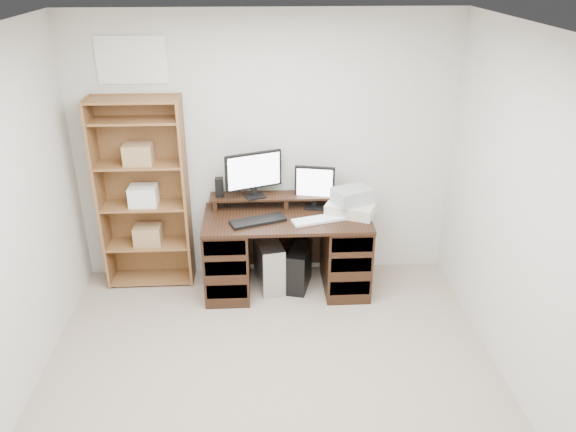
{
  "coord_description": "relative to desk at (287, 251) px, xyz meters",
  "views": [
    {
      "loc": [
        -0.05,
        -2.93,
        2.92
      ],
      "look_at": [
        0.18,
        1.43,
        0.85
      ],
      "focal_mm": 35.0,
      "sensor_mm": 36.0,
      "label": 1
    }
  ],
  "objects": [
    {
      "name": "bookshelf",
      "position": [
        -1.3,
        0.21,
        0.53
      ],
      "size": [
        0.8,
        0.3,
        1.8
      ],
      "color": "#925F33",
      "rests_on": "ground"
    },
    {
      "name": "keyboard_black",
      "position": [
        -0.26,
        -0.12,
        0.37
      ],
      "size": [
        0.52,
        0.32,
        0.03
      ],
      "primitive_type": "cube",
      "rotation": [
        0.0,
        0.0,
        0.34
      ],
      "color": "black",
      "rests_on": "desk"
    },
    {
      "name": "monitor_small",
      "position": [
        0.27,
        0.18,
        0.58
      ],
      "size": [
        0.36,
        0.17,
        0.4
      ],
      "rotation": [
        0.0,
        0.0,
        -0.21
      ],
      "color": "black",
      "rests_on": "desk"
    },
    {
      "name": "keyboard_white",
      "position": [
        0.27,
        -0.12,
        0.37
      ],
      "size": [
        0.49,
        0.27,
        0.02
      ],
      "primitive_type": "cube",
      "rotation": [
        0.0,
        0.0,
        0.29
      ],
      "color": "white",
      "rests_on": "desk"
    },
    {
      "name": "room",
      "position": [
        -0.18,
        -1.64,
        0.86
      ],
      "size": [
        3.54,
        4.04,
        2.54
      ],
      "color": "tan",
      "rests_on": "ground"
    },
    {
      "name": "mouse",
      "position": [
        0.61,
        -0.12,
        0.38
      ],
      "size": [
        0.09,
        0.06,
        0.03
      ],
      "primitive_type": "ellipsoid",
      "rotation": [
        0.0,
        0.0,
        -0.08
      ],
      "color": "white",
      "rests_on": "desk"
    },
    {
      "name": "tower_silver",
      "position": [
        -0.16,
        0.04,
        -0.15
      ],
      "size": [
        0.29,
        0.5,
        0.47
      ],
      "primitive_type": "cube",
      "rotation": [
        0.0,
        0.0,
        0.19
      ],
      "color": "#B3B6BA",
      "rests_on": "ground"
    },
    {
      "name": "tower_black",
      "position": [
        0.12,
        0.01,
        -0.19
      ],
      "size": [
        0.27,
        0.44,
        0.4
      ],
      "rotation": [
        0.0,
        0.0,
        -0.26
      ],
      "color": "black",
      "rests_on": "ground"
    },
    {
      "name": "basket",
      "position": [
        0.59,
        0.03,
        0.53
      ],
      "size": [
        0.39,
        0.34,
        0.14
      ],
      "primitive_type": "cube",
      "rotation": [
        0.0,
        0.0,
        0.42
      ],
      "color": "#A1A7AC",
      "rests_on": "printer"
    },
    {
      "name": "printer",
      "position": [
        0.59,
        0.03,
        0.41
      ],
      "size": [
        0.51,
        0.46,
        0.11
      ],
      "primitive_type": "cube",
      "rotation": [
        0.0,
        0.0,
        -0.41
      ],
      "color": "beige",
      "rests_on": "desk"
    },
    {
      "name": "monitor_wide",
      "position": [
        -0.29,
        0.18,
        0.72
      ],
      "size": [
        0.51,
        0.22,
        0.42
      ],
      "rotation": [
        0.0,
        0.0,
        0.36
      ],
      "color": "black",
      "rests_on": "riser_shelf"
    },
    {
      "name": "speaker",
      "position": [
        -0.61,
        0.21,
        0.57
      ],
      "size": [
        0.07,
        0.07,
        0.18
      ],
      "primitive_type": "cube",
      "rotation": [
        0.0,
        0.0,
        -0.02
      ],
      "color": "black",
      "rests_on": "riser_shelf"
    },
    {
      "name": "riser_shelf",
      "position": [
        0.0,
        0.21,
        0.45
      ],
      "size": [
        1.4,
        0.22,
        0.12
      ],
      "color": "black",
      "rests_on": "desk"
    },
    {
      "name": "desk",
      "position": [
        0.0,
        0.0,
        0.0
      ],
      "size": [
        1.5,
        0.7,
        0.75
      ],
      "color": "black",
      "rests_on": "ground"
    }
  ]
}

